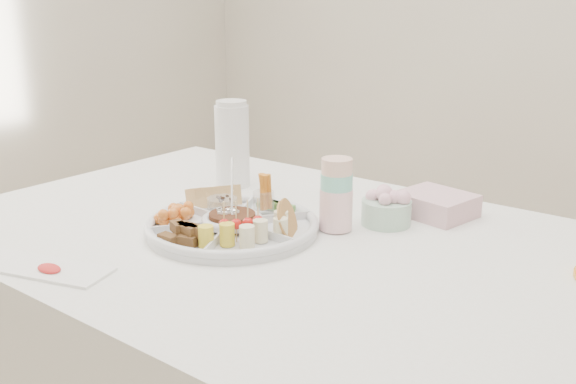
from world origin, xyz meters
The scene contains 14 objects.
dining_table centered at (0.00, 0.00, 0.38)m, with size 1.52×1.02×0.76m, color white.
party_tray centered at (-0.07, -0.05, 0.78)m, with size 0.38×0.38×0.04m, color white.
bean_dip centered at (-0.07, -0.05, 0.79)m, with size 0.10×0.10×0.04m, color #53250F.
tortillas centered at (0.05, 0.00, 0.80)m, with size 0.11×0.11×0.07m, color brown, non-canonical shape.
carrot_cucumber centered at (-0.06, 0.08, 0.82)m, with size 0.10×0.10×0.09m, color orange, non-canonical shape.
pita_raisins centered at (-0.17, 0.02, 0.80)m, with size 0.10×0.10×0.05m, color #B27E4B, non-canonical shape.
cherries centered at (-0.18, -0.11, 0.79)m, with size 0.11×0.11×0.05m, color #F55E10, non-canonical shape.
granola_chunks centered at (-0.08, -0.18, 0.79)m, with size 0.11×0.11×0.05m, color brown, non-canonical shape.
banana_tomato centered at (0.04, -0.13, 0.82)m, with size 0.10×0.10×0.08m, color tan, non-canonical shape.
cup_stack centered at (0.11, 0.10, 0.86)m, with size 0.07×0.07×0.21m, color silver.
thermos centered at (-0.32, 0.23, 0.88)m, with size 0.09×0.09×0.24m, color white.
flower_bowl centered at (0.18, 0.21, 0.80)m, with size 0.12×0.12×0.09m, color #9FE5B9.
napkin_stack centered at (0.24, 0.34, 0.79)m, with size 0.16×0.14×0.05m, color beige.
placemat centered at (-0.23, -0.43, 0.76)m, with size 0.29×0.10×0.01m, color silver.
Camera 1 is at (0.86, -1.04, 1.26)m, focal length 40.00 mm.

